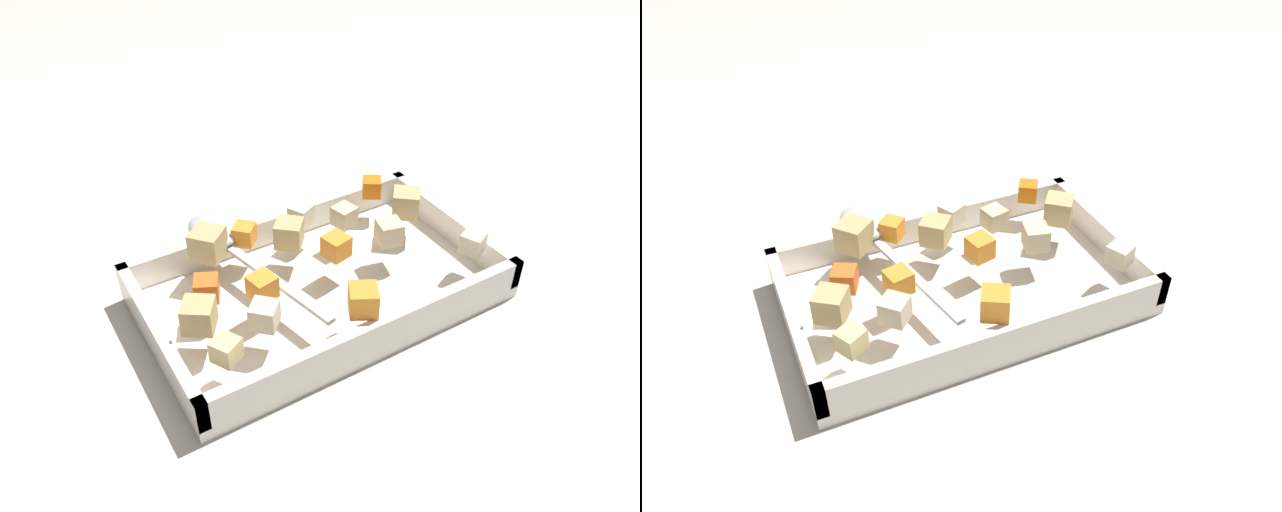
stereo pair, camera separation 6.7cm
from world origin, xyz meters
The scene contains 19 objects.
ground_plane centered at (0.00, 0.00, 0.00)m, with size 4.00×4.00×0.00m, color beige.
baking_dish centered at (0.01, -0.01, 0.01)m, with size 0.38×0.22×0.05m.
carrot_chunk_near_right centered at (-0.12, -0.09, 0.06)m, with size 0.02×0.02×0.02m, color orange.
carrot_chunk_mid_left centered at (-0.01, -0.01, 0.06)m, with size 0.02×0.02×0.02m, color orange.
carrot_chunk_near_left centered at (0.09, 0.01, 0.06)m, with size 0.02×0.02×0.02m, color orange.
carrot_chunk_near_spoon centered at (0.13, -0.02, 0.06)m, with size 0.02×0.02×0.02m, color orange.
carrot_chunk_rim_edge centered at (0.06, -0.08, 0.06)m, with size 0.02×0.02×0.02m, color orange.
carrot_chunk_mid_right centered at (0.01, 0.08, 0.06)m, with size 0.03×0.03×0.03m, color orange.
potato_chunk_corner_ne centered at (-0.13, -0.03, 0.06)m, with size 0.03×0.03×0.03m, color tan.
potato_chunk_far_right centered at (0.11, -0.08, 0.07)m, with size 0.03×0.03×0.03m, color tan.
potato_chunk_far_left centered at (-0.08, 0.00, 0.06)m, with size 0.03×0.03×0.03m, color beige.
potato_chunk_center centered at (-0.01, -0.08, 0.06)m, with size 0.02×0.02×0.02m, color beige.
potato_chunk_back_center centered at (-0.05, -0.05, 0.06)m, with size 0.02×0.02×0.02m, color beige.
potato_chunk_front_center centered at (0.02, -0.05, 0.06)m, with size 0.03×0.03×0.03m, color tan.
potato_chunk_heap_side centered at (0.16, 0.02, 0.06)m, with size 0.03×0.03×0.03m, color tan.
potato_chunk_corner_sw centered at (0.15, 0.07, 0.06)m, with size 0.02×0.02×0.02m, color #E0CC89.
potato_chunk_heap_top centered at (-0.14, 0.06, 0.06)m, with size 0.02×0.02×0.02m, color beige.
parsnip_chunk_under_handle centered at (0.10, 0.05, 0.06)m, with size 0.03×0.03×0.03m, color beige.
serving_spoon centered at (0.09, -0.10, 0.06)m, with size 0.07×0.23×0.02m.
Camera 1 is at (0.28, 0.45, 0.47)m, focal length 35.46 mm.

